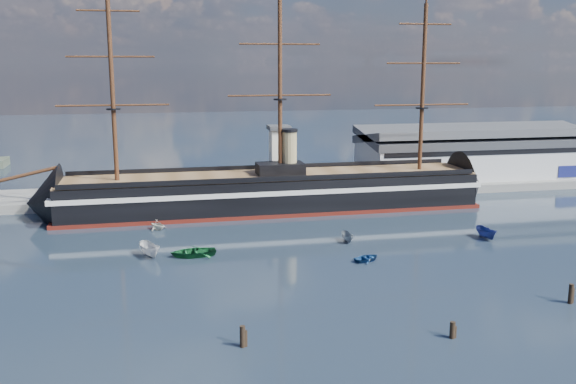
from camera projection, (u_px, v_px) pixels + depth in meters
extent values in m
plane|color=#1E2D3C|center=(297.00, 233.00, 120.04)|extent=(600.00, 600.00, 0.00)
cube|color=slate|center=(305.00, 193.00, 156.59)|extent=(180.00, 18.00, 2.00)
cube|color=#B7BABC|center=(478.00, 157.00, 168.79)|extent=(62.00, 20.00, 10.00)
cube|color=#3F4247|center=(480.00, 135.00, 167.67)|extent=(63.00, 21.00, 2.00)
cube|color=silver|center=(279.00, 159.00, 150.49)|extent=(4.00, 4.00, 14.00)
cube|color=#3F4247|center=(279.00, 128.00, 149.00)|extent=(5.00, 5.00, 1.00)
cube|color=black|center=(271.00, 192.00, 138.16)|extent=(88.09, 16.49, 7.00)
cube|color=silver|center=(271.00, 186.00, 137.92)|extent=(90.09, 16.74, 1.00)
cube|color=#54170F|center=(271.00, 208.00, 138.89)|extent=(90.09, 16.70, 0.90)
cone|color=black|center=(44.00, 203.00, 128.76)|extent=(14.09, 15.76, 15.68)
cone|color=black|center=(469.00, 185.00, 147.68)|extent=(11.09, 15.74, 15.68)
cube|color=brown|center=(271.00, 175.00, 137.44)|extent=(88.08, 15.21, 0.40)
cube|color=black|center=(280.00, 169.00, 137.57)|extent=(10.03, 6.06, 2.50)
cylinder|color=tan|center=(289.00, 152.00, 137.28)|extent=(3.20, 3.20, 9.00)
cylinder|color=#381E0F|center=(12.00, 178.00, 126.59)|extent=(17.76, 0.80, 4.43)
cylinder|color=#381E0F|center=(112.00, 86.00, 127.11)|extent=(0.90, 0.90, 38.00)
cylinder|color=#381E0F|center=(280.00, 75.00, 133.62)|extent=(0.90, 0.90, 42.00)
cylinder|color=#381E0F|center=(423.00, 88.00, 140.73)|extent=(0.90, 0.90, 36.00)
imported|color=silver|center=(150.00, 257.00, 105.45)|extent=(7.72, 5.07, 2.90)
imported|color=navy|center=(367.00, 261.00, 103.41)|extent=(2.27, 3.13, 1.36)
imported|color=slate|center=(348.00, 242.00, 114.19)|extent=(5.32, 2.05, 2.11)
imported|color=beige|center=(158.00, 230.00, 122.50)|extent=(6.38, 5.89, 2.23)
imported|color=navy|center=(486.00, 239.00, 116.22)|extent=(6.68, 2.81, 2.61)
imported|color=#15572A|center=(193.00, 256.00, 105.82)|extent=(2.08, 4.75, 2.18)
cylinder|color=black|center=(243.00, 347.00, 72.14)|extent=(0.64, 0.64, 3.23)
cylinder|color=black|center=(452.00, 338.00, 74.43)|extent=(0.64, 0.64, 2.72)
cylinder|color=black|center=(570.00, 303.00, 85.15)|extent=(0.64, 0.64, 3.41)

